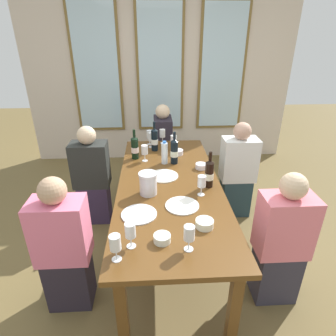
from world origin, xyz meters
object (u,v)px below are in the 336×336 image
tasting_bowl_2 (178,152)px  wine_glass_7 (149,135)px  tasting_bowl_1 (201,166)px  tasting_bowl_3 (162,238)px  wine_glass_4 (130,231)px  wine_bottle_2 (155,139)px  seated_person_3 (281,243)px  dining_table (169,190)px  wine_glass_6 (151,137)px  wine_glass_2 (115,244)px  wine_glass_3 (145,150)px  wine_glass_8 (174,140)px  seated_person_0 (92,178)px  wine_bottle_3 (174,151)px  white_plate_1 (164,176)px  wine_glass_1 (162,134)px  seated_person_2 (64,249)px  wine_bottle_0 (135,148)px  white_plate_2 (139,214)px  wine_glass_0 (189,234)px  metal_pitcher (148,183)px  wine_glass_5 (202,182)px  seated_person_1 (237,173)px  water_bottle (164,153)px  tasting_bowl_0 (205,223)px  wine_bottle_1 (209,174)px  white_plate_0 (182,206)px  seated_person_4 (163,147)px

tasting_bowl_2 → wine_glass_7: bearing=133.3°
tasting_bowl_1 → tasting_bowl_3: size_ratio=1.00×
wine_glass_4 → wine_bottle_2: bearing=83.9°
wine_bottle_2 → seated_person_3: seated_person_3 is taller
dining_table → wine_glass_6: bearing=100.2°
wine_glass_2 → wine_glass_3: same height
tasting_bowl_3 → wine_glass_8: size_ratio=0.64×
wine_glass_6 → seated_person_0: 0.80m
wine_bottle_3 → wine_glass_8: 0.36m
white_plate_1 → wine_bottle_3: 0.34m
wine_glass_1 → seated_person_2: (-0.78, -1.56, -0.33)m
seated_person_2 → wine_bottle_0: bearing=67.1°
wine_glass_6 → wine_glass_7: same height
white_plate_2 → wine_bottle_3: bearing=69.8°
tasting_bowl_2 → wine_glass_6: wine_glass_6 is taller
wine_glass_2 → seated_person_3: (1.17, 0.33, -0.33)m
white_plate_2 → wine_bottle_0: wine_bottle_0 is taller
wine_glass_0 → wine_glass_8: (0.03, 1.63, -0.00)m
wine_glass_1 → wine_glass_4: 1.83m
metal_pitcher → wine_glass_0: metal_pitcher is taller
white_plate_2 → wine_glass_0: size_ratio=1.51×
wine_bottle_0 → wine_glass_0: wine_bottle_0 is taller
tasting_bowl_3 → seated_person_0: (-0.71, 1.32, -0.24)m
seated_person_0 → wine_glass_3: bearing=-4.9°
tasting_bowl_2 → wine_glass_5: bearing=-82.2°
wine_glass_2 → wine_bottle_2: bearing=81.7°
tasting_bowl_2 → wine_glass_8: 0.16m
wine_glass_1 → seated_person_1: (0.83, -0.42, -0.33)m
white_plate_2 → water_bottle: 0.93m
dining_table → wine_glass_8: wine_glass_8 is taller
tasting_bowl_3 → white_plate_2: bearing=117.5°
tasting_bowl_0 → tasting_bowl_1: size_ratio=1.14×
wine_bottle_1 → seated_person_3: size_ratio=0.29×
white_plate_1 → tasting_bowl_1: size_ratio=2.45×
wine_glass_1 → wine_bottle_2: bearing=-113.6°
water_bottle → seated_person_3: (0.83, -1.02, -0.33)m
white_plate_0 → seated_person_0: size_ratio=0.24×
tasting_bowl_3 → wine_glass_7: (-0.08, 1.75, 0.10)m
tasting_bowl_1 → wine_glass_7: 0.86m
wine_glass_8 → white_plate_0: bearing=-90.9°
seated_person_4 → wine_glass_6: bearing=-106.0°
tasting_bowl_2 → wine_glass_6: bearing=141.1°
water_bottle → wine_glass_1: water_bottle is taller
tasting_bowl_0 → water_bottle: 1.09m
tasting_bowl_2 → wine_bottle_2: bearing=151.9°
tasting_bowl_1 → wine_glass_8: (-0.24, 0.50, 0.09)m
wine_bottle_3 → wine_glass_7: wine_bottle_3 is taller
seated_person_4 → tasting_bowl_1: bearing=-74.1°
wine_bottle_1 → wine_glass_3: 0.80m
wine_glass_8 → wine_glass_7: bearing=143.9°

